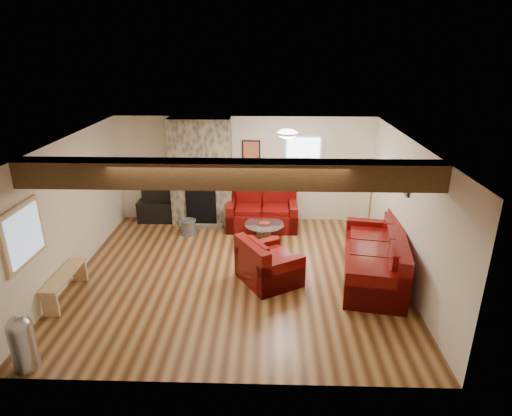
{
  "coord_description": "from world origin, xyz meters",
  "views": [
    {
      "loc": [
        0.56,
        -6.99,
        4.0
      ],
      "look_at": [
        0.33,
        0.4,
        1.18
      ],
      "focal_mm": 30.0,
      "sensor_mm": 36.0,
      "label": 1
    }
  ],
  "objects_px": {
    "television": "(158,192)",
    "floor_lamp": "(374,172)",
    "sofa_three": "(374,254)",
    "loveseat": "(262,210)",
    "coffee_table": "(264,233)",
    "armchair_red": "(269,260)",
    "tv_cabinet": "(160,211)"
  },
  "relations": [
    {
      "from": "floor_lamp",
      "to": "coffee_table",
      "type": "bearing_deg",
      "value": -169.88
    },
    {
      "from": "coffee_table",
      "to": "tv_cabinet",
      "type": "bearing_deg",
      "value": 156.88
    },
    {
      "from": "sofa_three",
      "to": "floor_lamp",
      "type": "height_order",
      "value": "floor_lamp"
    },
    {
      "from": "television",
      "to": "coffee_table",
      "type": "bearing_deg",
      "value": -23.12
    },
    {
      "from": "sofa_three",
      "to": "floor_lamp",
      "type": "bearing_deg",
      "value": -179.62
    },
    {
      "from": "floor_lamp",
      "to": "sofa_three",
      "type": "bearing_deg",
      "value": -99.72
    },
    {
      "from": "sofa_three",
      "to": "loveseat",
      "type": "distance_m",
      "value": 3.04
    },
    {
      "from": "sofa_three",
      "to": "floor_lamp",
      "type": "relative_size",
      "value": 1.4
    },
    {
      "from": "tv_cabinet",
      "to": "floor_lamp",
      "type": "distance_m",
      "value": 5.04
    },
    {
      "from": "loveseat",
      "to": "coffee_table",
      "type": "height_order",
      "value": "loveseat"
    },
    {
      "from": "armchair_red",
      "to": "tv_cabinet",
      "type": "height_order",
      "value": "armchair_red"
    },
    {
      "from": "sofa_three",
      "to": "floor_lamp",
      "type": "distance_m",
      "value": 2.14
    },
    {
      "from": "tv_cabinet",
      "to": "armchair_red",
      "type": "bearing_deg",
      "value": -45.98
    },
    {
      "from": "armchair_red",
      "to": "coffee_table",
      "type": "distance_m",
      "value": 1.67
    },
    {
      "from": "sofa_three",
      "to": "coffee_table",
      "type": "bearing_deg",
      "value": -115.84
    },
    {
      "from": "loveseat",
      "to": "coffee_table",
      "type": "bearing_deg",
      "value": -85.47
    },
    {
      "from": "armchair_red",
      "to": "floor_lamp",
      "type": "height_order",
      "value": "floor_lamp"
    },
    {
      "from": "armchair_red",
      "to": "television",
      "type": "distance_m",
      "value": 3.81
    },
    {
      "from": "armchair_red",
      "to": "floor_lamp",
      "type": "distance_m",
      "value": 3.21
    },
    {
      "from": "armchair_red",
      "to": "coffee_table",
      "type": "bearing_deg",
      "value": -27.21
    },
    {
      "from": "television",
      "to": "sofa_three",
      "type": "bearing_deg",
      "value": -29.19
    },
    {
      "from": "coffee_table",
      "to": "floor_lamp",
      "type": "distance_m",
      "value": 2.67
    },
    {
      "from": "sofa_three",
      "to": "television",
      "type": "xyz_separation_m",
      "value": [
        -4.53,
        2.53,
        0.27
      ]
    },
    {
      "from": "armchair_red",
      "to": "tv_cabinet",
      "type": "xyz_separation_m",
      "value": [
        -2.64,
        2.73,
        -0.15
      ]
    },
    {
      "from": "armchair_red",
      "to": "television",
      "type": "height_order",
      "value": "television"
    },
    {
      "from": "loveseat",
      "to": "armchair_red",
      "type": "xyz_separation_m",
      "value": [
        0.17,
        -2.43,
        -0.02
      ]
    },
    {
      "from": "loveseat",
      "to": "coffee_table",
      "type": "xyz_separation_m",
      "value": [
        0.06,
        -0.78,
        -0.22
      ]
    },
    {
      "from": "floor_lamp",
      "to": "loveseat",
      "type": "bearing_deg",
      "value": 171.31
    },
    {
      "from": "television",
      "to": "floor_lamp",
      "type": "relative_size",
      "value": 0.45
    },
    {
      "from": "sofa_three",
      "to": "tv_cabinet",
      "type": "height_order",
      "value": "sofa_three"
    },
    {
      "from": "sofa_three",
      "to": "floor_lamp",
      "type": "xyz_separation_m",
      "value": [
        0.32,
        1.87,
        1.0
      ]
    },
    {
      "from": "coffee_table",
      "to": "television",
      "type": "bearing_deg",
      "value": 156.88
    }
  ]
}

